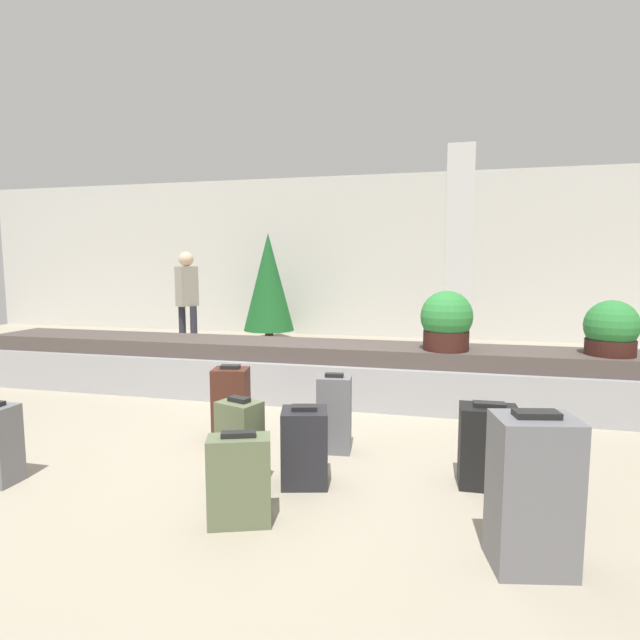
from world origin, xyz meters
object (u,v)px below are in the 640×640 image
at_px(suitcase_0, 239,480).
at_px(suitcase_3, 533,493).
at_px(decorated_tree, 268,282).
at_px(suitcase_7, 488,446).
at_px(suitcase_5, 231,404).
at_px(traveler_0, 187,294).
at_px(potted_plant_0, 611,330).
at_px(pillar, 458,254).
at_px(suitcase_1, 240,444).
at_px(suitcase_2, 334,414).
at_px(suitcase_6, 305,447).
at_px(potted_plant_1, 446,322).

relative_size(suitcase_0, suitcase_3, 0.69).
bearing_deg(decorated_tree, suitcase_7, -58.52).
height_order(suitcase_5, traveler_0, traveler_0).
bearing_deg(potted_plant_0, pillar, 115.52).
distance_m(suitcase_1, traveler_0, 5.07).
bearing_deg(suitcase_2, suitcase_5, 170.82).
distance_m(suitcase_2, suitcase_5, 0.88).
bearing_deg(suitcase_6, suitcase_1, -174.18).
relative_size(pillar, suitcase_6, 5.97).
relative_size(suitcase_6, suitcase_7, 0.95).
relative_size(pillar, suitcase_3, 4.13).
distance_m(suitcase_2, suitcase_3, 1.75).
height_order(suitcase_2, potted_plant_0, potted_plant_0).
bearing_deg(decorated_tree, suitcase_5, -73.90).
height_order(suitcase_1, suitcase_7, suitcase_1).
bearing_deg(traveler_0, pillar, 124.59).
relative_size(potted_plant_0, decorated_tree, 0.25).
bearing_deg(suitcase_6, potted_plant_1, 51.11).
xyz_separation_m(suitcase_0, suitcase_2, (0.29, 1.19, 0.04)).
xyz_separation_m(suitcase_2, potted_plant_1, (0.84, 1.37, 0.59)).
distance_m(suitcase_0, suitcase_6, 0.62).
xyz_separation_m(suitcase_1, decorated_tree, (-1.96, 6.17, 0.82)).
distance_m(suitcase_6, potted_plant_1, 2.27).
distance_m(pillar, suitcase_2, 4.51).
distance_m(suitcase_2, suitcase_7, 1.16).
bearing_deg(suitcase_1, suitcase_2, 77.89).
distance_m(pillar, potted_plant_0, 3.14).
distance_m(suitcase_7, potted_plant_1, 1.85).
relative_size(suitcase_2, traveler_0, 0.38).
height_order(suitcase_2, traveler_0, traveler_0).
bearing_deg(potted_plant_0, traveler_0, 159.33).
bearing_deg(suitcase_3, decorated_tree, 107.39).
xyz_separation_m(suitcase_0, suitcase_5, (-0.59, 1.24, 0.05)).
distance_m(suitcase_2, decorated_tree, 5.99).
bearing_deg(suitcase_7, decorated_tree, 120.29).
bearing_deg(suitcase_7, suitcase_2, 160.86).
relative_size(suitcase_2, potted_plant_1, 1.06).
bearing_deg(decorated_tree, pillar, -19.41).
bearing_deg(suitcase_2, suitcase_3, -51.29).
height_order(pillar, traveler_0, pillar).
height_order(suitcase_1, potted_plant_1, potted_plant_1).
distance_m(suitcase_7, traveler_0, 5.77).
distance_m(suitcase_6, potted_plant_0, 3.22).
bearing_deg(suitcase_7, suitcase_6, -168.99).
xyz_separation_m(pillar, potted_plant_0, (1.31, -2.75, -0.76)).
relative_size(suitcase_3, potted_plant_1, 1.32).
height_order(suitcase_7, decorated_tree, decorated_tree).
height_order(suitcase_1, suitcase_2, suitcase_2).
xyz_separation_m(potted_plant_1, traveler_0, (-3.97, 2.13, 0.09)).
bearing_deg(suitcase_2, decorated_tree, 108.19).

